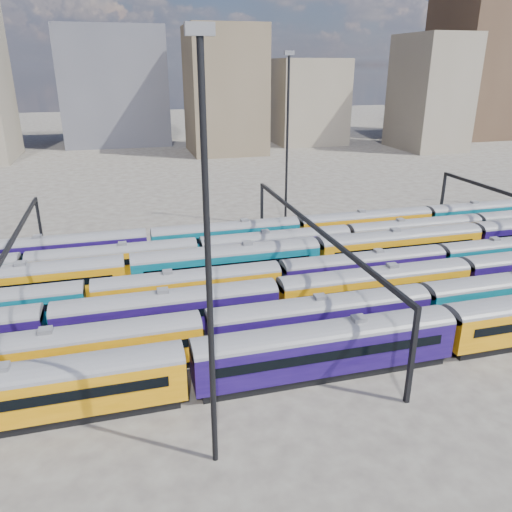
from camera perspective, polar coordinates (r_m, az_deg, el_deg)
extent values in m
plane|color=#3E3834|center=(53.53, -3.83, -5.38)|extent=(500.00, 500.00, 0.00)
cube|color=black|center=(40.43, -24.05, -16.42)|extent=(20.52, 2.66, 0.76)
cube|color=#AA6A06|center=(39.34, -24.47, -14.15)|extent=(21.60, 3.13, 3.13)
cylinder|color=#4C4C51|center=(38.51, -24.83, -12.22)|extent=(21.60, 3.13, 3.13)
cube|color=black|center=(37.85, -24.90, -15.03)|extent=(19.01, 0.06, 0.81)
cube|color=black|center=(40.45, -24.25, -12.45)|extent=(19.01, 0.06, 0.81)
cube|color=slate|center=(38.09, -25.02, -11.17)|extent=(1.08, 0.97, 0.38)
cube|color=black|center=(42.28, 7.83, -12.77)|extent=(20.52, 2.66, 0.76)
cube|color=#13073A|center=(41.24, 7.97, -10.52)|extent=(21.60, 3.13, 3.13)
cylinder|color=#4C4C51|center=(40.45, 8.08, -8.63)|extent=(21.60, 3.13, 3.13)
cube|color=black|center=(39.82, 8.89, -11.19)|extent=(19.01, 0.06, 0.81)
cube|color=black|center=(42.30, 7.16, -9.02)|extent=(19.01, 0.06, 0.81)
cube|color=slate|center=(40.05, 8.14, -7.59)|extent=(1.08, 0.97, 0.38)
cube|color=black|center=(44.15, -19.83, -12.40)|extent=(19.52, 2.53, 0.72)
cube|color=#AA6A06|center=(43.19, -20.13, -10.34)|extent=(20.54, 2.98, 2.98)
cylinder|color=#4C4C51|center=(42.47, -20.38, -8.61)|extent=(20.54, 2.98, 2.98)
cube|color=black|center=(41.72, -20.33, -10.97)|extent=(18.08, 0.06, 0.77)
cube|color=black|center=(44.33, -20.06, -8.95)|extent=(18.08, 0.06, 0.77)
cube|color=slate|center=(42.10, -20.52, -7.67)|extent=(1.03, 0.92, 0.36)
cube|color=black|center=(46.70, 7.20, -9.23)|extent=(19.52, 2.53, 0.72)
cube|color=#13073A|center=(45.81, 7.30, -7.23)|extent=(20.54, 2.98, 2.98)
cylinder|color=#4C4C51|center=(45.13, 7.39, -5.56)|extent=(20.54, 2.98, 2.98)
cube|color=black|center=(44.42, 8.06, -7.70)|extent=(18.08, 0.06, 0.77)
cube|color=black|center=(46.88, 6.63, -6.01)|extent=(18.08, 0.06, 0.77)
cube|color=slate|center=(44.78, 7.44, -4.65)|extent=(1.03, 0.92, 0.36)
cube|color=black|center=(57.52, 27.21, -5.49)|extent=(19.52, 2.53, 0.72)
cube|color=black|center=(57.65, 26.60, -2.90)|extent=(18.08, 0.06, 0.77)
cube|color=black|center=(48.25, -9.80, -8.33)|extent=(19.48, 2.53, 0.72)
cube|color=#13073A|center=(47.38, -9.94, -6.38)|extent=(20.51, 2.97, 2.97)
cylinder|color=#4C4C51|center=(46.73, -10.05, -4.76)|extent=(20.51, 2.97, 2.97)
cube|color=black|center=(45.89, -9.77, -6.82)|extent=(18.05, 0.06, 0.77)
cube|color=black|center=(48.57, -10.15, -5.21)|extent=(18.05, 0.06, 0.77)
cube|color=slate|center=(46.39, -10.11, -3.88)|extent=(1.03, 0.92, 0.36)
cube|color=black|center=(53.86, 13.20, -5.33)|extent=(19.48, 2.53, 0.72)
cube|color=#AA6A06|center=(53.09, 13.36, -3.54)|extent=(20.51, 2.97, 2.97)
cylinder|color=#4C4C51|center=(52.50, 13.49, -2.06)|extent=(20.51, 2.97, 2.97)
cube|color=black|center=(51.76, 14.17, -3.84)|extent=(18.05, 0.06, 0.77)
cube|color=black|center=(54.15, 12.65, -2.57)|extent=(18.05, 0.06, 0.77)
cube|color=slate|center=(52.21, 13.57, -1.26)|extent=(1.03, 0.92, 0.36)
cube|color=black|center=(52.89, -7.60, -5.47)|extent=(18.25, 2.37, 0.67)
cube|color=#AA6A06|center=(52.15, -7.69, -3.77)|extent=(19.21, 2.78, 2.78)
cylinder|color=#4C4C51|center=(51.58, -7.77, -2.36)|extent=(19.21, 2.78, 2.78)
cube|color=black|center=(50.73, -7.49, -4.07)|extent=(16.90, 0.06, 0.72)
cube|color=black|center=(53.29, -7.92, -2.82)|extent=(16.90, 0.06, 0.72)
cube|color=slate|center=(51.30, -7.81, -1.60)|extent=(0.96, 0.86, 0.34)
cube|color=black|center=(58.40, 12.02, -3.12)|extent=(18.25, 2.37, 0.67)
cube|color=#13073A|center=(57.73, 12.15, -1.55)|extent=(19.21, 2.78, 2.78)
cylinder|color=#4C4C51|center=(57.22, 12.26, -0.26)|extent=(19.21, 2.78, 2.78)
cube|color=black|center=(56.46, 12.82, -1.76)|extent=(16.90, 0.06, 0.72)
cube|color=black|center=(58.77, 11.56, -0.74)|extent=(16.90, 0.06, 0.72)
cube|color=slate|center=(56.96, 12.31, 0.43)|extent=(0.96, 0.86, 0.34)
cube|color=black|center=(69.35, 26.80, -1.09)|extent=(18.25, 2.37, 0.67)
cube|color=#054051|center=(68.78, 27.03, 0.25)|extent=(19.21, 2.78, 2.78)
cylinder|color=#4C4C51|center=(68.36, 27.22, 1.34)|extent=(19.21, 2.78, 2.78)
cube|color=black|center=(69.65, 26.33, 0.91)|extent=(16.90, 0.06, 0.72)
cube|color=black|center=(58.23, -25.16, -4.80)|extent=(20.42, 2.65, 0.75)
cube|color=#AA6A06|center=(57.48, -25.45, -3.05)|extent=(21.50, 3.12, 3.12)
cylinder|color=#4C4C51|center=(56.91, -25.69, -1.62)|extent=(21.50, 3.12, 3.12)
cube|color=black|center=(55.91, -25.75, -3.34)|extent=(18.92, 0.06, 0.81)
cube|color=black|center=(58.78, -25.28, -2.11)|extent=(18.92, 0.06, 0.81)
cube|color=slate|center=(56.63, -25.82, -0.84)|extent=(1.07, 0.97, 0.38)
cube|color=black|center=(58.09, -3.30, -2.75)|extent=(20.42, 2.65, 0.75)
cube|color=#054051|center=(57.34, -3.34, -0.98)|extent=(21.50, 3.12, 3.12)
cylinder|color=#4C4C51|center=(56.78, -3.38, 0.47)|extent=(21.50, 3.12, 3.12)
cube|color=black|center=(55.77, -3.01, -1.21)|extent=(18.92, 0.06, 0.81)
cube|color=black|center=(58.64, -3.67, -0.09)|extent=(18.92, 0.06, 0.81)
cube|color=slate|center=(56.49, -3.39, 1.26)|extent=(1.07, 0.97, 0.38)
cube|color=black|center=(65.85, 15.85, -0.62)|extent=(20.42, 2.65, 0.75)
cube|color=#AA6A06|center=(65.18, 16.01, 0.96)|extent=(21.50, 3.12, 3.12)
cylinder|color=#4C4C51|center=(64.69, 16.15, 2.26)|extent=(21.50, 3.12, 3.12)
cube|color=black|center=(63.81, 16.76, 0.80)|extent=(18.92, 0.06, 0.81)
cube|color=black|center=(66.33, 15.36, 1.72)|extent=(18.92, 0.06, 0.81)
cube|color=slate|center=(64.44, 16.22, 2.96)|extent=(1.07, 0.97, 0.38)
cube|color=black|center=(61.73, -15.66, -2.10)|extent=(18.34, 2.38, 0.68)
cube|color=#AA6A06|center=(61.10, -15.82, -0.60)|extent=(19.30, 2.80, 2.80)
cylinder|color=#4C4C51|center=(60.61, -15.95, 0.63)|extent=(19.30, 2.80, 2.80)
cube|color=black|center=(59.65, -15.84, -0.79)|extent=(16.98, 0.06, 0.72)
cube|color=black|center=(62.31, -15.86, 0.15)|extent=(16.98, 0.06, 0.72)
cube|color=slate|center=(60.37, -16.02, 1.29)|extent=(0.97, 0.87, 0.34)
cube|color=black|center=(64.33, 2.27, -0.35)|extent=(18.34, 2.38, 0.68)
cube|color=#13073A|center=(63.71, 2.29, 1.10)|extent=(19.30, 2.80, 2.80)
cylinder|color=#4C4C51|center=(63.25, 2.31, 2.29)|extent=(19.30, 2.80, 2.80)
cube|color=black|center=(62.33, 2.69, 0.96)|extent=(16.98, 0.06, 0.72)
cube|color=black|center=(64.88, 1.92, 1.79)|extent=(16.98, 0.06, 0.72)
cube|color=slate|center=(63.02, 2.32, 2.94)|extent=(0.97, 0.87, 0.34)
cube|color=black|center=(72.50, 17.46, 1.17)|extent=(18.34, 2.38, 0.68)
cube|color=#AA6A06|center=(71.96, 17.61, 2.47)|extent=(19.30, 2.80, 2.80)
cylinder|color=#4C4C51|center=(71.55, 17.73, 3.53)|extent=(19.30, 2.80, 2.80)
cube|color=black|center=(70.74, 18.24, 2.37)|extent=(16.98, 0.06, 0.72)
cube|color=black|center=(72.99, 17.06, 3.06)|extent=(16.98, 0.06, 0.72)
cube|color=slate|center=(71.34, 17.80, 4.10)|extent=(0.97, 0.87, 0.34)
cube|color=black|center=(66.80, -20.73, -0.93)|extent=(18.78, 2.44, 0.69)
cube|color=#13073A|center=(66.19, -20.92, 0.50)|extent=(19.77, 2.87, 2.87)
cylinder|color=#4C4C51|center=(65.74, -21.08, 1.67)|extent=(19.77, 2.87, 2.87)
cube|color=black|center=(64.72, -21.06, 0.35)|extent=(17.40, 0.06, 0.74)
cube|color=black|center=(67.45, -20.87, 1.19)|extent=(17.40, 0.06, 0.74)
cube|color=slate|center=(65.51, -21.17, 2.30)|extent=(0.99, 0.89, 0.35)
cube|color=black|center=(67.57, -3.38, 0.71)|extent=(18.78, 2.44, 0.69)
cube|color=#054051|center=(66.98, -3.41, 2.13)|extent=(19.77, 2.87, 2.87)
cylinder|color=#4C4C51|center=(66.53, -3.43, 3.30)|extent=(19.77, 2.87, 2.87)
cube|color=black|center=(65.52, -3.15, 2.02)|extent=(17.40, 0.06, 0.74)
cube|color=black|center=(68.22, -3.67, 2.79)|extent=(17.40, 0.06, 0.74)
cube|color=slate|center=(66.30, -3.45, 3.93)|extent=(0.99, 0.89, 0.35)
cube|color=black|center=(74.17, 12.21, 2.12)|extent=(18.78, 2.44, 0.69)
cube|color=#AA6A06|center=(73.63, 12.32, 3.43)|extent=(19.77, 2.87, 2.87)
cylinder|color=#4C4C51|center=(73.22, 12.41, 4.50)|extent=(19.77, 2.87, 2.87)
cube|color=black|center=(72.30, 12.86, 3.35)|extent=(17.40, 0.06, 0.74)
cube|color=black|center=(74.76, 11.84, 4.01)|extent=(17.40, 0.06, 0.74)
cube|color=slate|center=(73.01, 12.45, 5.08)|extent=(0.99, 0.89, 0.35)
cube|color=black|center=(85.24, 24.53, 3.14)|extent=(18.78, 2.44, 0.69)
cube|color=#054051|center=(84.77, 24.71, 4.28)|extent=(19.77, 2.87, 2.87)
cylinder|color=#4C4C51|center=(84.42, 24.86, 5.21)|extent=(19.77, 2.87, 2.87)
cube|color=black|center=(83.62, 25.36, 4.21)|extent=(17.40, 0.06, 0.74)
cube|color=black|center=(85.75, 24.15, 4.78)|extent=(17.40, 0.06, 0.74)
cube|color=slate|center=(84.24, 24.94, 5.71)|extent=(0.99, 0.89, 0.35)
cube|color=black|center=(70.78, -23.43, 3.04)|extent=(0.35, 0.35, 8.00)
cube|color=black|center=(50.90, -26.69, 0.43)|extent=(0.30, 40.00, 0.45)
cube|color=black|center=(38.59, 17.40, -10.85)|extent=(0.35, 0.35, 8.00)
cube|color=black|center=(72.51, 0.67, 5.20)|extent=(0.35, 0.35, 8.00)
cube|color=black|center=(53.27, 6.58, 3.45)|extent=(0.30, 40.00, 0.45)
cube|color=black|center=(85.46, 20.53, 6.31)|extent=(0.35, 0.35, 8.00)
cylinder|color=black|center=(27.81, -5.40, -2.95)|extent=(0.36, 0.36, 25.00)
cube|color=slate|center=(25.48, -6.47, 24.39)|extent=(1.40, 0.50, 0.60)
cylinder|color=black|center=(75.91, 3.57, 12.45)|extent=(0.36, 0.36, 25.00)
cube|color=slate|center=(75.09, 3.81, 22.15)|extent=(1.40, 0.50, 0.60)
cube|color=#38383F|center=(170.22, -15.90, 18.12)|extent=(31.45, 23.82, 34.83)
cube|color=brown|center=(147.44, -3.59, 18.34)|extent=(20.53, 21.40, 33.97)
cube|color=#665B4C|center=(166.81, 5.86, 17.14)|extent=(21.40, 20.66, 25.64)
cube|color=#665B4C|center=(161.63, 19.26, 17.18)|extent=(16.30, 22.06, 32.15)
cube|color=#332319|center=(194.92, 23.42, 19.52)|extent=(20.77, 27.95, 48.23)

